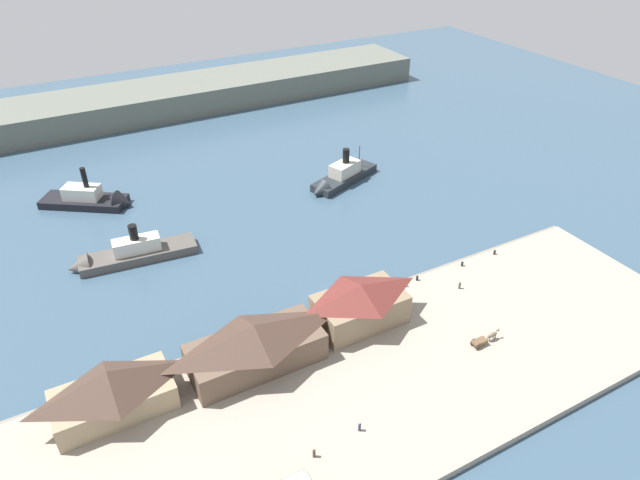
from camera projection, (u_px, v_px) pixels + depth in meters
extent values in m
plane|color=#385166|center=(327.00, 297.00, 104.74)|extent=(320.00, 320.00, 0.00)
cube|color=#9E9384|center=(396.00, 373.00, 88.22)|extent=(110.00, 36.00, 1.20)
cube|color=gray|center=(337.00, 306.00, 101.82)|extent=(110.00, 0.80, 1.00)
cube|color=#998466|center=(114.00, 399.00, 80.32)|extent=(16.37, 8.27, 4.17)
pyramid|color=#473328|center=(109.00, 381.00, 78.25)|extent=(16.69, 8.68, 3.42)
cube|color=brown|center=(256.00, 352.00, 87.74)|extent=(20.67, 8.81, 4.87)
pyramid|color=#473328|center=(254.00, 333.00, 85.61)|extent=(21.08, 9.25, 2.98)
cube|color=#847056|center=(360.00, 309.00, 95.92)|extent=(14.93, 8.73, 5.38)
pyramid|color=maroon|center=(361.00, 291.00, 93.81)|extent=(15.23, 9.16, 2.39)
cube|color=brown|center=(480.00, 341.00, 91.98)|extent=(2.50, 1.26, 0.50)
cylinder|color=#4C3828|center=(473.00, 342.00, 92.28)|extent=(1.20, 0.10, 1.20)
cylinder|color=#4C3828|center=(478.00, 347.00, 91.35)|extent=(1.20, 0.10, 1.20)
ellipsoid|color=#7A6651|center=(492.00, 335.00, 92.92)|extent=(2.00, 0.70, 0.90)
ellipsoid|color=#7A6651|center=(498.00, 330.00, 93.06)|extent=(0.70, 0.32, 0.44)
cylinder|color=#7A6651|center=(493.00, 336.00, 93.63)|extent=(0.16, 0.16, 1.00)
cylinder|color=#7A6651|center=(495.00, 337.00, 93.34)|extent=(0.16, 0.16, 1.00)
cylinder|color=#7A6651|center=(488.00, 338.00, 93.15)|extent=(0.16, 0.16, 1.00)
cylinder|color=#7A6651|center=(490.00, 340.00, 92.85)|extent=(0.16, 0.16, 1.00)
cylinder|color=#3D4C42|center=(460.00, 286.00, 104.66)|extent=(0.39, 0.39, 1.32)
sphere|color=#CCA889|center=(460.00, 282.00, 104.24)|extent=(0.24, 0.24, 0.24)
cylinder|color=#4C3D33|center=(314.00, 453.00, 74.56)|extent=(0.39, 0.39, 1.35)
sphere|color=#CCA889|center=(314.00, 449.00, 74.13)|extent=(0.25, 0.25, 0.25)
cylinder|color=#33384C|center=(360.00, 427.00, 78.07)|extent=(0.39, 0.39, 1.33)
sphere|color=#CCA889|center=(360.00, 423.00, 77.64)|extent=(0.24, 0.24, 0.24)
cylinder|color=black|center=(462.00, 264.00, 110.76)|extent=(0.44, 0.44, 0.90)
cylinder|color=black|center=(405.00, 284.00, 105.32)|extent=(0.44, 0.44, 0.90)
cylinder|color=black|center=(495.00, 252.00, 114.12)|extent=(0.44, 0.44, 0.90)
cylinder|color=black|center=(417.00, 278.00, 106.90)|extent=(0.44, 0.44, 0.90)
cube|color=black|center=(84.00, 202.00, 133.14)|extent=(19.80, 16.53, 1.81)
cone|color=black|center=(124.00, 204.00, 132.31)|extent=(6.30, 6.96, 6.04)
cube|color=silver|center=(82.00, 192.00, 131.81)|extent=(9.04, 8.01, 3.06)
cylinder|color=black|center=(84.00, 177.00, 129.56)|extent=(1.21, 1.21, 4.74)
cube|color=#514C47|center=(139.00, 254.00, 114.80)|extent=(23.31, 8.10, 1.83)
cone|color=#514C47|center=(79.00, 267.00, 111.09)|extent=(4.63, 5.59, 5.19)
cube|color=silver|center=(137.00, 245.00, 113.52)|extent=(9.39, 4.22, 2.86)
cylinder|color=black|center=(133.00, 232.00, 111.85)|extent=(1.72, 1.72, 3.10)
cube|color=#23282D|center=(344.00, 178.00, 143.37)|extent=(20.53, 12.42, 1.90)
cone|color=#23282D|center=(319.00, 192.00, 137.03)|extent=(5.17, 6.07, 5.13)
cube|color=beige|center=(345.00, 169.00, 142.00)|extent=(8.84, 6.73, 3.12)
cylinder|color=black|center=(346.00, 156.00, 140.43)|extent=(1.69, 1.69, 3.57)
cylinder|color=brown|center=(359.00, 156.00, 145.09)|extent=(0.24, 0.24, 5.74)
cube|color=#60665B|center=(160.00, 99.00, 183.48)|extent=(180.00, 24.00, 8.00)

